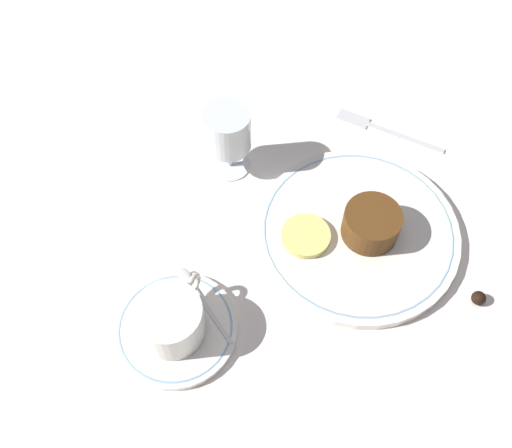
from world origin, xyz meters
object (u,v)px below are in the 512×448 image
(fork, at_px, (378,127))
(wine_glass, at_px, (228,134))
(coffee_cup, at_px, (170,319))
(dinner_plate, at_px, (358,232))
(dessert_cake, at_px, (371,224))

(fork, bearing_deg, wine_glass, 136.14)
(coffee_cup, height_order, wine_glass, wine_glass)
(dinner_plate, xyz_separation_m, fork, (0.19, 0.05, -0.01))
(dinner_plate, distance_m, dessert_cake, 0.03)
(fork, bearing_deg, coffee_cup, 167.38)
(dinner_plate, xyz_separation_m, wine_glass, (0.02, 0.21, 0.07))
(coffee_cup, height_order, fork, coffee_cup)
(dinner_plate, distance_m, wine_glass, 0.22)
(wine_glass, distance_m, fork, 0.25)
(coffee_cup, bearing_deg, dessert_cake, -33.27)
(coffee_cup, relative_size, dessert_cake, 1.42)
(wine_glass, relative_size, fork, 0.65)
(dinner_plate, bearing_deg, coffee_cup, 148.65)
(coffee_cup, bearing_deg, fork, -12.62)
(coffee_cup, distance_m, fork, 0.44)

